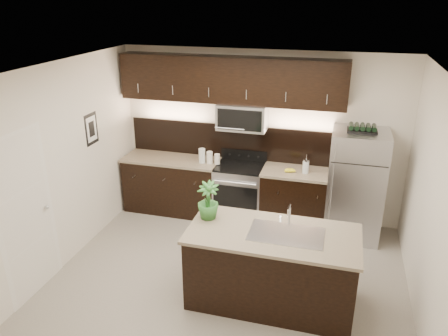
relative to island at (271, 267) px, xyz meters
name	(u,v)px	position (x,y,z in m)	size (l,w,h in m)	color
ground	(227,280)	(-0.60, 0.24, -0.47)	(4.50, 4.50, 0.00)	gray
room_walls	(218,159)	(-0.71, 0.20, 1.22)	(4.52, 4.02, 2.71)	silver
counter_run	(227,191)	(-1.06, 1.93, 0.00)	(3.51, 0.65, 0.94)	black
upper_fixtures	(232,87)	(-1.03, 2.07, 1.67)	(3.49, 0.40, 1.66)	black
island	(271,267)	(0.00, 0.00, 0.00)	(1.96, 0.96, 0.94)	black
sink_faucet	(286,233)	(0.15, 0.01, 0.48)	(0.84, 0.50, 0.28)	silver
refrigerator	(355,185)	(0.92, 1.87, 0.36)	(0.80, 0.72, 1.66)	#B2B2B7
wine_rack	(362,128)	(0.92, 1.87, 1.23)	(0.41, 0.25, 0.10)	black
plant	(208,201)	(-0.82, 0.14, 0.70)	(0.26, 0.26, 0.46)	#2C6528
canisters	(208,157)	(-1.37, 1.88, 0.57)	(0.35, 0.11, 0.23)	silver
french_press	(306,166)	(0.18, 1.88, 0.58)	(0.10, 0.10, 0.29)	silver
bananas	(287,170)	(-0.10, 1.85, 0.50)	(0.17, 0.13, 0.05)	yellow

